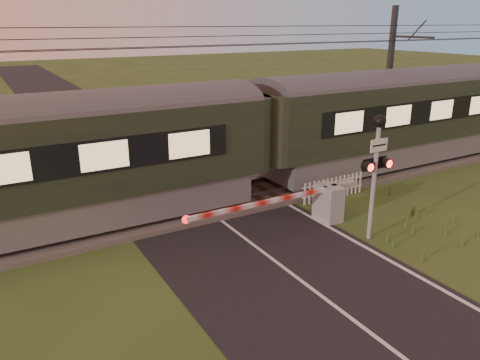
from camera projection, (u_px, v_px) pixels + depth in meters
ground at (313, 290)px, 11.48m from camera, size 160.00×160.00×0.00m
road at (319, 294)px, 11.30m from camera, size 6.00×140.00×0.03m
track_bed at (200, 203)px, 16.80m from camera, size 140.00×3.40×0.39m
overhead_wires at (195, 39)px, 14.97m from camera, size 120.00×0.62×0.62m
train at (254, 136)px, 17.15m from camera, size 42.98×2.96×4.01m
boom_gate at (323, 202)px, 15.24m from camera, size 6.27×0.93×1.23m
crossing_signal at (376, 156)px, 13.40m from camera, size 0.97×0.37×3.79m
picket_fence at (333, 188)px, 17.29m from camera, size 2.84×0.07×0.83m
catenary_mast at (390, 78)px, 22.86m from camera, size 0.22×2.46×6.97m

